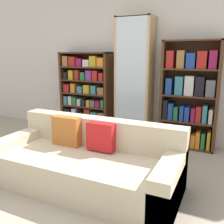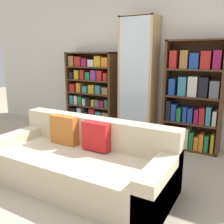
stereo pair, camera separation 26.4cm
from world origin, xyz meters
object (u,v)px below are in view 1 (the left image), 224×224
object	(u,v)px
couch	(87,164)
wine_bottle	(150,153)
display_cabinet	(135,81)
bookshelf_right	(189,98)
bookshelf_left	(86,94)

from	to	relation	value
couch	wine_bottle	xyz separation A→B (m)	(0.50, 0.82, -0.10)
couch	wine_bottle	size ratio (longest dim) A/B	5.24
couch	display_cabinet	bearing A→B (deg)	92.63
bookshelf_right	couch	bearing A→B (deg)	-115.34
display_cabinet	bookshelf_right	bearing A→B (deg)	1.05
couch	display_cabinet	world-z (taller)	display_cabinet
wine_bottle	bookshelf_left	bearing A→B (deg)	149.10
bookshelf_left	bookshelf_right	size ratio (longest dim) A/B	0.89
bookshelf_left	display_cabinet	distance (m)	1.01
display_cabinet	bookshelf_right	distance (m)	0.94
couch	bookshelf_left	size ratio (longest dim) A/B	1.39
couch	bookshelf_right	size ratio (longest dim) A/B	1.24
bookshelf_left	bookshelf_right	bearing A→B (deg)	0.00
display_cabinet	wine_bottle	distance (m)	1.38
bookshelf_right	wine_bottle	size ratio (longest dim) A/B	4.21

